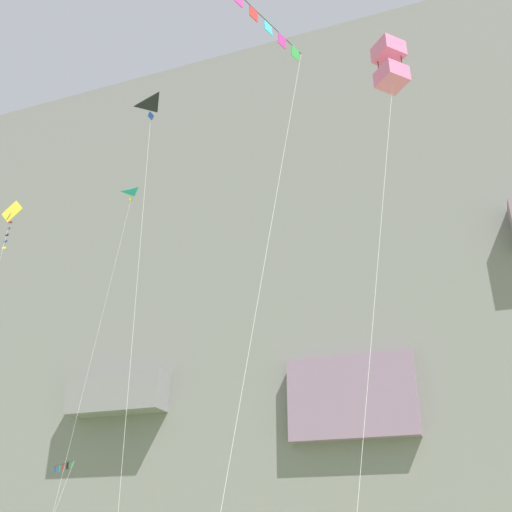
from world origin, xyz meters
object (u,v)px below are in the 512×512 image
(kite_banner_high_left, at_px, (268,40))
(kite_delta_high_right, at_px, (155,129))
(kite_delta_high_center, at_px, (131,212))
(kite_diamond_upper_mid, at_px, (11,217))
(kite_banner_low_center, at_px, (62,472))
(kite_box_front_field, at_px, (390,65))

(kite_banner_high_left, xyz_separation_m, kite_delta_high_right, (-7.84, 3.94, -0.03))
(kite_delta_high_center, distance_m, kite_diamond_upper_mid, 11.44)
(kite_banner_low_center, xyz_separation_m, kite_delta_high_center, (1.07, 3.34, 21.82))
(kite_banner_high_left, bearing_deg, kite_delta_high_right, 153.33)
(kite_delta_high_center, distance_m, kite_box_front_field, 33.36)
(kite_banner_low_center, relative_size, kite_diamond_upper_mid, 0.30)
(kite_banner_low_center, bearing_deg, kite_delta_high_right, -45.25)
(kite_banner_low_center, relative_size, kite_delta_high_center, 0.25)
(kite_banner_high_left, distance_m, kite_diamond_upper_mid, 25.30)
(kite_diamond_upper_mid, bearing_deg, kite_box_front_field, -21.05)
(kite_delta_high_center, height_order, kite_diamond_upper_mid, kite_delta_high_center)
(kite_delta_high_right, distance_m, kite_diamond_upper_mid, 16.55)
(kite_delta_high_center, xyz_separation_m, kite_diamond_upper_mid, (-3.71, -9.63, -4.94))
(kite_box_front_field, bearing_deg, kite_banner_high_left, 174.07)
(kite_delta_high_right, relative_size, kite_box_front_field, 1.17)
(kite_banner_low_center, height_order, kite_delta_high_center, kite_delta_high_center)
(kite_banner_high_left, relative_size, kite_delta_high_center, 0.80)
(kite_diamond_upper_mid, bearing_deg, kite_delta_high_right, -22.83)
(kite_banner_high_left, relative_size, kite_box_front_field, 1.19)
(kite_banner_high_left, relative_size, kite_banner_low_center, 3.20)
(kite_box_front_field, relative_size, kite_diamond_upper_mid, 0.80)
(kite_delta_high_right, xyz_separation_m, kite_diamond_upper_mid, (-15.23, 6.41, 0.79))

